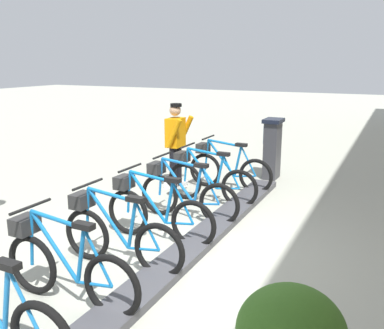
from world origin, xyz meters
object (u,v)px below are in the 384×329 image
object	(u,v)px
bike_docked_0	(226,168)
bike_docked_5	(64,265)
bike_docked_4	(116,234)
worker_near_rack	(176,142)
bike_docked_1	(207,179)
bike_docked_3	(155,211)
payment_kiosk	(272,148)
bike_docked_2	(184,193)

from	to	relation	value
bike_docked_0	bike_docked_5	xyz separation A→B (m)	(0.00, 4.55, 0.00)
bike_docked_4	bike_docked_5	bearing A→B (deg)	90.00
bike_docked_4	worker_near_rack	xyz separation A→B (m)	(0.95, -3.36, 0.48)
bike_docked_0	worker_near_rack	distance (m)	1.10
bike_docked_0	bike_docked_1	world-z (taller)	same
bike_docked_3	bike_docked_0	bearing A→B (deg)	-90.00
payment_kiosk	bike_docked_0	xyz separation A→B (m)	(0.57, 1.19, -0.24)
bike_docked_1	bike_docked_5	bearing A→B (deg)	90.00
bike_docked_1	bike_docked_5	distance (m)	3.64
payment_kiosk	bike_docked_1	distance (m)	2.19
payment_kiosk	worker_near_rack	bearing A→B (deg)	43.93
bike_docked_3	worker_near_rack	bearing A→B (deg)	-68.69
bike_docked_0	bike_docked_2	distance (m)	1.82
bike_docked_1	bike_docked_5	xyz separation A→B (m)	(0.00, 3.64, 0.00)
bike_docked_2	bike_docked_1	bearing A→B (deg)	-90.00
bike_docked_0	worker_near_rack	xyz separation A→B (m)	(0.95, 0.28, 0.48)
bike_docked_1	bike_docked_2	bearing A→B (deg)	90.00
payment_kiosk	bike_docked_5	distance (m)	5.77
payment_kiosk	bike_docked_5	xyz separation A→B (m)	(0.57, 5.73, -0.24)
bike_docked_1	bike_docked_4	bearing A→B (deg)	90.00
bike_docked_3	bike_docked_5	distance (m)	1.82
bike_docked_1	payment_kiosk	bearing A→B (deg)	-105.26
bike_docked_1	bike_docked_3	xyz separation A→B (m)	(0.00, 1.82, 0.00)
bike_docked_3	payment_kiosk	bearing A→B (deg)	-98.31
bike_docked_4	payment_kiosk	bearing A→B (deg)	-96.76
bike_docked_0	bike_docked_5	distance (m)	4.55
bike_docked_2	worker_near_rack	xyz separation A→B (m)	(0.95, -1.54, 0.48)
bike_docked_2	worker_near_rack	world-z (taller)	worker_near_rack
payment_kiosk	bike_docked_2	distance (m)	3.07
bike_docked_0	bike_docked_4	size ratio (longest dim) A/B	1.00
bike_docked_2	bike_docked_4	xyz separation A→B (m)	(0.00, 1.82, 0.00)
bike_docked_2	bike_docked_5	world-z (taller)	same
worker_near_rack	bike_docked_4	bearing A→B (deg)	105.87
bike_docked_1	worker_near_rack	bearing A→B (deg)	-33.27
bike_docked_1	worker_near_rack	size ratio (longest dim) A/B	1.04
payment_kiosk	worker_near_rack	size ratio (longest dim) A/B	0.77
bike_docked_5	worker_near_rack	distance (m)	4.40
bike_docked_0	bike_docked_1	size ratio (longest dim) A/B	1.00
payment_kiosk	bike_docked_3	xyz separation A→B (m)	(0.57, 3.92, -0.24)
bike_docked_2	bike_docked_0	bearing A→B (deg)	-90.00
bike_docked_3	worker_near_rack	xyz separation A→B (m)	(0.95, -2.45, 0.48)
worker_near_rack	bike_docked_3	bearing A→B (deg)	111.31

